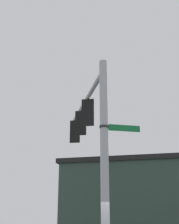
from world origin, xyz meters
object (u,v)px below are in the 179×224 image
(traffic_light_mid_inner, at_px, (81,124))
(street_name_sign, at_px, (114,128))
(traffic_light_nearest_pole, at_px, (88,114))
(traffic_light_mid_outer, at_px, (76,132))

(traffic_light_mid_inner, height_order, street_name_sign, traffic_light_mid_inner)
(traffic_light_mid_inner, bearing_deg, traffic_light_nearest_pole, -68.60)
(traffic_light_mid_outer, bearing_deg, street_name_sign, -65.15)
(traffic_light_nearest_pole, height_order, traffic_light_mid_outer, same)
(traffic_light_nearest_pole, distance_m, traffic_light_mid_inner, 1.63)
(traffic_light_nearest_pole, height_order, traffic_light_mid_inner, same)
(traffic_light_mid_outer, distance_m, street_name_sign, 6.02)
(street_name_sign, bearing_deg, traffic_light_mid_outer, 114.85)
(traffic_light_mid_outer, xyz_separation_m, street_name_sign, (2.47, -5.33, -1.32))
(traffic_light_mid_inner, xyz_separation_m, traffic_light_mid_outer, (-0.60, 1.52, 0.00))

